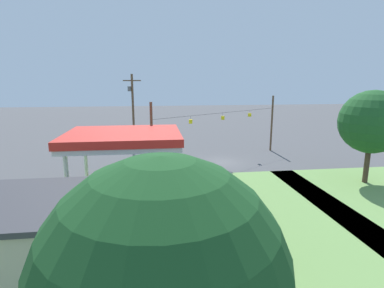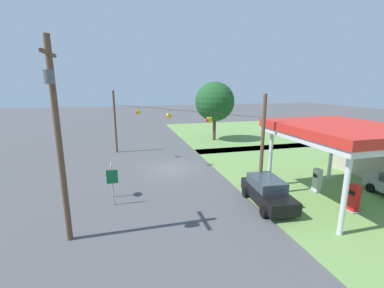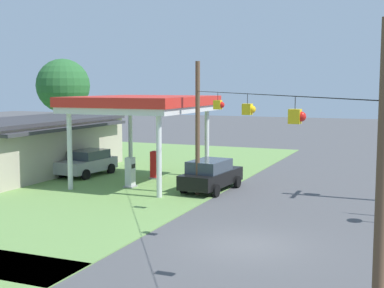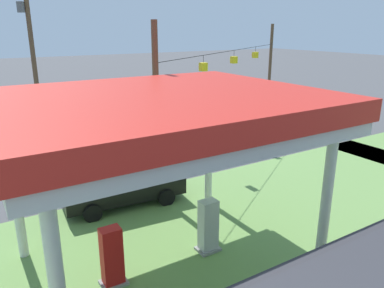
# 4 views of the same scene
# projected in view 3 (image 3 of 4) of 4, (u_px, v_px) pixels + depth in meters

# --- Properties ---
(ground_plane) EXTENTS (160.00, 160.00, 0.00)m
(ground_plane) POSITION_uv_depth(u_px,v_px,m) (246.00, 245.00, 19.59)
(ground_plane) COLOR #4C4C4F
(grass_verge_station_corner) EXTENTS (36.00, 28.00, 0.04)m
(grass_verge_station_corner) POSITION_uv_depth(u_px,v_px,m) (46.00, 169.00, 37.18)
(grass_verge_station_corner) COLOR #6B934C
(grass_verge_station_corner) RESTS_ON ground
(gas_station_canopy) EXTENTS (8.29, 6.93, 5.20)m
(gas_station_canopy) POSITION_uv_depth(u_px,v_px,m) (142.00, 105.00, 31.52)
(gas_station_canopy) COLOR silver
(gas_station_canopy) RESTS_ON ground
(gas_station_store) EXTENTS (14.16, 6.86, 3.63)m
(gas_station_store) POSITION_uv_depth(u_px,v_px,m) (30.00, 146.00, 35.51)
(gas_station_store) COLOR #B2A893
(gas_station_store) RESTS_ON ground
(fuel_pump_near) EXTENTS (0.71, 0.56, 1.76)m
(fuel_pump_near) POSITION_uv_depth(u_px,v_px,m) (130.00, 173.00, 30.50)
(fuel_pump_near) COLOR gray
(fuel_pump_near) RESTS_ON ground
(fuel_pump_far) EXTENTS (0.71, 0.56, 1.76)m
(fuel_pump_far) POSITION_uv_depth(u_px,v_px,m) (155.00, 166.00, 33.38)
(fuel_pump_far) COLOR gray
(fuel_pump_far) RESTS_ON ground
(car_at_pumps_front) EXTENTS (4.84, 2.40, 1.75)m
(car_at_pumps_front) POSITION_uv_depth(u_px,v_px,m) (211.00, 175.00, 29.57)
(car_at_pumps_front) COLOR black
(car_at_pumps_front) RESTS_ON ground
(car_at_pumps_rear) EXTENTS (4.43, 2.34, 1.65)m
(car_at_pumps_rear) POSITION_uv_depth(u_px,v_px,m) (87.00, 162.00, 34.59)
(car_at_pumps_rear) COLOR #9E9EA3
(car_at_pumps_rear) RESTS_ON ground
(signal_span_gantry) EXTENTS (15.49, 10.24, 7.09)m
(signal_span_gantry) POSITION_uv_depth(u_px,v_px,m) (247.00, 141.00, 19.17)
(signal_span_gantry) COLOR brown
(signal_span_gantry) RESTS_ON ground
(tree_far_back) EXTENTS (4.74, 4.74, 8.20)m
(tree_far_back) POSITION_uv_depth(u_px,v_px,m) (63.00, 86.00, 47.40)
(tree_far_back) COLOR #4C3828
(tree_far_back) RESTS_ON ground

